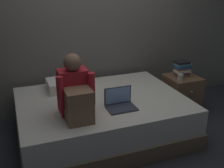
{
  "coord_description": "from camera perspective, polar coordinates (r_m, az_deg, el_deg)",
  "views": [
    {
      "loc": [
        -1.16,
        -2.56,
        1.84
      ],
      "look_at": [
        -0.14,
        0.1,
        0.75
      ],
      "focal_mm": 44.13,
      "sensor_mm": 36.0,
      "label": 1
    }
  ],
  "objects": [
    {
      "name": "pillow",
      "position": [
        3.61,
        -8.81,
        0.01
      ],
      "size": [
        0.56,
        0.36,
        0.13
      ],
      "primitive_type": "cube",
      "color": "silver",
      "rests_on": "bed"
    },
    {
      "name": "bed",
      "position": [
        3.41,
        -2.08,
        -6.88
      ],
      "size": [
        2.0,
        1.5,
        0.5
      ],
      "color": "#7A6047",
      "rests_on": "ground_plane"
    },
    {
      "name": "wall_back",
      "position": [
        3.97,
        -3.82,
        13.84
      ],
      "size": [
        5.6,
        0.1,
        2.7
      ],
      "primitive_type": "cube",
      "color": "slate",
      "rests_on": "ground_plane"
    },
    {
      "name": "book_stack",
      "position": [
        4.03,
        14.31,
        3.18
      ],
      "size": [
        0.24,
        0.16,
        0.22
      ],
      "color": "brown",
      "rests_on": "nightstand"
    },
    {
      "name": "ground_plane",
      "position": [
        3.36,
        2.99,
        -12.26
      ],
      "size": [
        8.0,
        8.0,
        0.0
      ],
      "primitive_type": "plane",
      "color": "#2D2D33"
    },
    {
      "name": "nightstand",
      "position": [
        4.13,
        14.19,
        -2.04
      ],
      "size": [
        0.44,
        0.46,
        0.54
      ],
      "color": "brown",
      "rests_on": "ground_plane"
    },
    {
      "name": "mug",
      "position": [
        3.86,
        14.01,
        1.33
      ],
      "size": [
        0.08,
        0.08,
        0.09
      ],
      "primitive_type": "cylinder",
      "color": "#BCB2A3",
      "rests_on": "nightstand"
    },
    {
      "name": "person_sitting",
      "position": [
        2.82,
        -7.61,
        -2.0
      ],
      "size": [
        0.39,
        0.44,
        0.66
      ],
      "color": "#B21E28",
      "rests_on": "bed"
    },
    {
      "name": "laptop",
      "position": [
        3.06,
        1.66,
        -3.93
      ],
      "size": [
        0.32,
        0.23,
        0.22
      ],
      "color": "#333842",
      "rests_on": "bed"
    }
  ]
}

